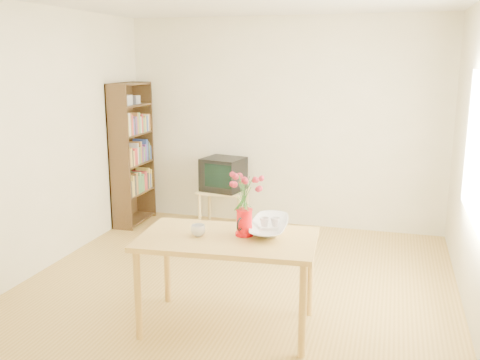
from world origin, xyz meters
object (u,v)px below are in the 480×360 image
(pitcher, at_px, (244,223))
(television, at_px, (224,174))
(mug, at_px, (198,230))
(bowl, at_px, (270,206))
(table, at_px, (228,247))

(pitcher, relative_size, television, 0.39)
(mug, height_order, television, television)
(pitcher, height_order, mug, pitcher)
(pitcher, xyz_separation_m, bowl, (0.16, 0.17, 0.11))
(mug, distance_m, television, 2.67)
(bowl, height_order, television, bowl)
(table, height_order, mug, mug)
(mug, relative_size, television, 0.20)
(table, distance_m, television, 2.69)
(television, bearing_deg, mug, -64.77)
(table, distance_m, pitcher, 0.23)
(mug, xyz_separation_m, bowl, (0.50, 0.29, 0.16))
(television, bearing_deg, pitcher, -57.06)
(mug, bearing_deg, bowl, 178.18)
(mug, bearing_deg, television, -108.05)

